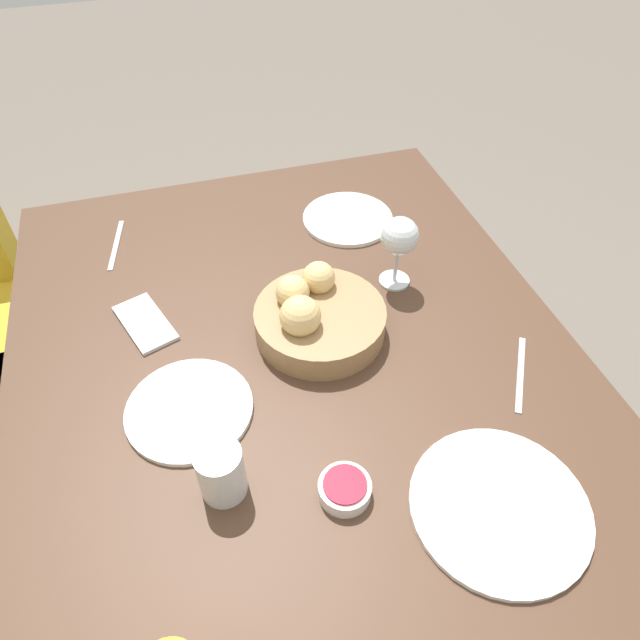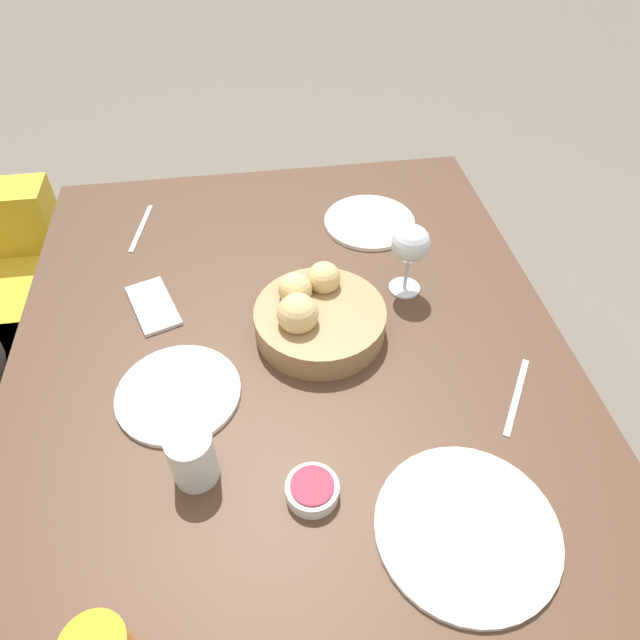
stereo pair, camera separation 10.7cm
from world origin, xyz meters
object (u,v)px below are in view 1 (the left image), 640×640
(knife_silver, at_px, (116,245))
(cell_phone, at_px, (145,323))
(wine_glass, at_px, (399,238))
(fork_silver, at_px, (520,374))
(plate_near_right, at_px, (348,219))
(plate_near_left, at_px, (499,507))
(jam_bowl_berry, at_px, (344,489))
(plate_far_center, at_px, (189,409))
(bread_basket, at_px, (316,316))
(water_tumbler, at_px, (221,472))

(knife_silver, distance_m, cell_phone, 0.27)
(wine_glass, relative_size, fork_silver, 1.01)
(wine_glass, xyz_separation_m, knife_silver, (0.29, 0.55, -0.11))
(plate_near_right, distance_m, cell_phone, 0.53)
(wine_glass, height_order, fork_silver, wine_glass)
(fork_silver, relative_size, knife_silver, 0.88)
(plate_near_left, xyz_separation_m, jam_bowl_berry, (0.09, 0.21, 0.01))
(plate_near_left, height_order, plate_far_center, same)
(bread_basket, height_order, plate_far_center, bread_basket)
(plate_far_center, relative_size, jam_bowl_berry, 2.68)
(jam_bowl_berry, bearing_deg, plate_near_left, -112.36)
(plate_near_left, xyz_separation_m, plate_near_right, (0.74, -0.01, 0.00))
(plate_far_center, height_order, knife_silver, plate_far_center)
(plate_near_left, xyz_separation_m, knife_silver, (0.80, 0.51, -0.00))
(plate_near_right, height_order, fork_silver, plate_near_right)
(plate_far_center, relative_size, water_tumbler, 2.24)
(plate_near_left, relative_size, plate_near_right, 1.26)
(plate_near_left, xyz_separation_m, cell_phone, (0.53, 0.47, -0.00))
(jam_bowl_berry, bearing_deg, cell_phone, 30.01)
(water_tumbler, relative_size, jam_bowl_berry, 1.20)
(plate_near_right, bearing_deg, cell_phone, 113.58)
(cell_phone, bearing_deg, knife_silver, 9.10)
(cell_phone, bearing_deg, wine_glass, -92.31)
(bread_basket, relative_size, water_tumbler, 2.57)
(plate_near_right, bearing_deg, plate_near_left, 178.94)
(plate_far_center, bearing_deg, wine_glass, -65.34)
(plate_near_left, height_order, wine_glass, wine_glass)
(plate_near_left, height_order, plate_near_right, same)
(plate_near_left, height_order, knife_silver, plate_near_left)
(knife_silver, bearing_deg, wine_glass, -117.80)
(plate_near_left, relative_size, cell_phone, 1.59)
(cell_phone, bearing_deg, jam_bowl_berry, -149.99)
(plate_near_left, relative_size, wine_glass, 1.70)
(wine_glass, bearing_deg, plate_near_left, 175.68)
(fork_silver, bearing_deg, cell_phone, 63.41)
(plate_far_center, distance_m, wine_glass, 0.51)
(wine_glass, bearing_deg, cell_phone, 87.69)
(wine_glass, xyz_separation_m, jam_bowl_berry, (-0.42, 0.25, -0.10))
(plate_far_center, height_order, wine_glass, wine_glass)
(plate_near_left, distance_m, knife_silver, 0.95)
(plate_near_left, relative_size, water_tumbler, 2.77)
(bread_basket, distance_m, cell_phone, 0.33)
(plate_far_center, xyz_separation_m, fork_silver, (-0.09, -0.58, -0.00))
(bread_basket, xyz_separation_m, knife_silver, (0.38, 0.36, -0.04))
(bread_basket, distance_m, water_tumbler, 0.36)
(bread_basket, height_order, plate_near_right, bread_basket)
(plate_near_right, xyz_separation_m, fork_silver, (-0.53, -0.15, -0.00))
(water_tumbler, bearing_deg, fork_silver, -82.77)
(plate_near_left, xyz_separation_m, fork_silver, (0.22, -0.16, -0.00))
(plate_far_center, xyz_separation_m, cell_phone, (0.23, 0.06, -0.00))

